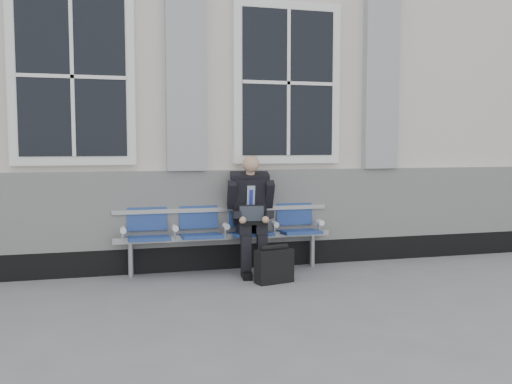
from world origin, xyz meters
name	(u,v)px	position (x,y,z in m)	size (l,w,h in m)	color
ground	(299,297)	(0.00, 0.00, 0.00)	(70.00, 70.00, 0.00)	slate
station_building	(223,98)	(-0.02, 3.47, 2.22)	(14.40, 4.40, 4.49)	beige
bench	(225,225)	(-0.46, 1.32, 0.55)	(2.60, 0.47, 0.91)	#9EA0A3
businessman	(251,209)	(-0.18, 1.19, 0.75)	(0.57, 0.76, 1.38)	black
briefcase	(274,265)	(-0.07, 0.62, 0.19)	(0.44, 0.26, 0.42)	black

